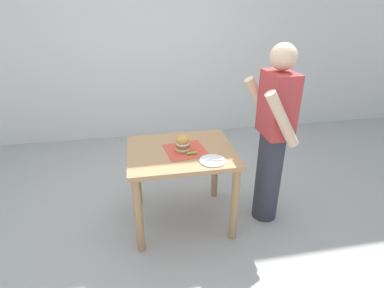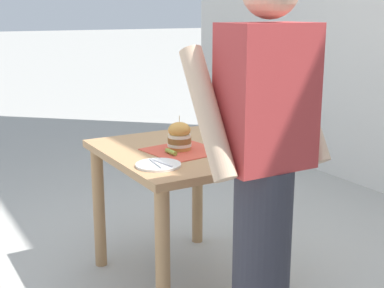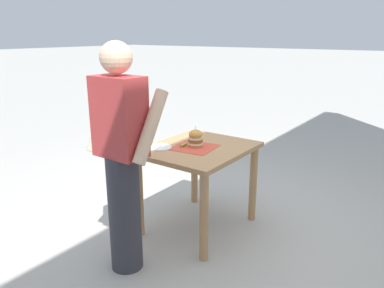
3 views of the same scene
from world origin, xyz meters
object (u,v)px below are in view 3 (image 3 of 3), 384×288
(patio_table, at_px, (199,162))
(pickle_spear, at_px, (183,145))
(sandwich, at_px, (195,138))
(side_plate_with_forks, at_px, (159,147))
(diner_across_table, at_px, (122,158))

(patio_table, height_order, pickle_spear, pickle_spear)
(patio_table, relative_size, sandwich, 5.15)
(pickle_spear, height_order, side_plate_with_forks, pickle_spear)
(patio_table, bearing_deg, sandwich, 23.37)
(patio_table, height_order, sandwich, sandwich)
(pickle_spear, distance_m, diner_across_table, 0.76)
(sandwich, distance_m, side_plate_with_forks, 0.33)
(sandwich, xyz_separation_m, diner_across_table, (0.06, 0.81, 0.03))
(sandwich, relative_size, diner_across_table, 0.11)
(side_plate_with_forks, bearing_deg, pickle_spear, -134.74)
(pickle_spear, distance_m, side_plate_with_forks, 0.21)
(sandwich, bearing_deg, diner_across_table, 85.46)
(patio_table, relative_size, diner_across_table, 0.56)
(sandwich, bearing_deg, patio_table, -156.63)
(patio_table, distance_m, diner_across_table, 0.87)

